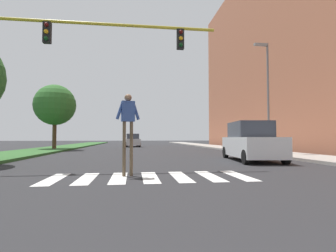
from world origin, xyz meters
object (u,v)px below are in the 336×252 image
at_px(tree_far, 55,105).
at_px(pedestrian_performer, 128,121).
at_px(street_lamp_right, 267,87).
at_px(sedan_midblock, 132,141).
at_px(traffic_light_gantry, 47,52).
at_px(suv_crossing, 251,142).

relative_size(tree_far, pedestrian_performer, 2.40).
xyz_separation_m(street_lamp_right, pedestrian_performer, (-9.19, -8.61, -2.93)).
bearing_deg(sedan_midblock, pedestrian_performer, -90.04).
bearing_deg(tree_far, pedestrian_performer, -67.63).
height_order(traffic_light_gantry, street_lamp_right, street_lamp_right).
bearing_deg(pedestrian_performer, traffic_light_gantry, 145.36).
xyz_separation_m(suv_crossing, sedan_midblock, (-6.06, 20.88, -0.16)).
bearing_deg(sedan_midblock, suv_crossing, -73.82).
bearing_deg(traffic_light_gantry, suv_crossing, 14.89).
relative_size(traffic_light_gantry, street_lamp_right, 1.24).
distance_m(tree_far, traffic_light_gantry, 15.82).
relative_size(tree_far, suv_crossing, 1.25).
distance_m(suv_crossing, sedan_midblock, 21.74).
height_order(traffic_light_gantry, pedestrian_performer, traffic_light_gantry).
bearing_deg(pedestrian_performer, tree_far, 112.37).
bearing_deg(pedestrian_performer, sedan_midblock, 89.96).
bearing_deg(street_lamp_right, traffic_light_gantry, -152.14).
relative_size(street_lamp_right, suv_crossing, 1.57).
bearing_deg(pedestrian_performer, street_lamp_right, 43.14).
distance_m(street_lamp_right, suv_crossing, 6.29).
height_order(tree_far, suv_crossing, tree_far).
relative_size(traffic_light_gantry, suv_crossing, 1.95).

